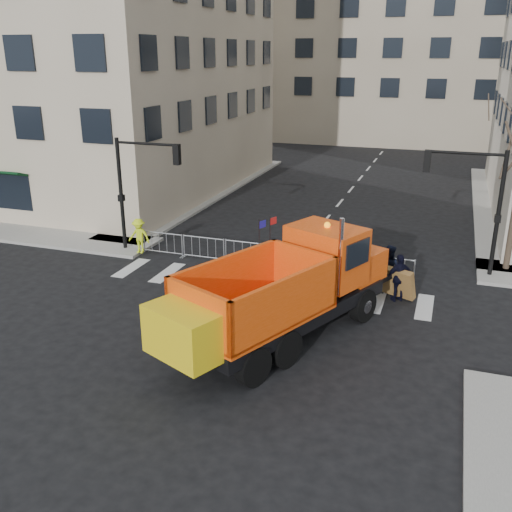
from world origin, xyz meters
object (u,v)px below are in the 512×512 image
(cop_c, at_px, (399,278))
(worker, at_px, (139,236))
(cop_a, at_px, (353,277))
(cop_b, at_px, (388,269))
(plow_truck, at_px, (282,290))
(newspaper_box, at_px, (358,257))

(cop_c, height_order, worker, cop_c)
(cop_a, relative_size, cop_b, 0.96)
(cop_a, height_order, cop_c, cop_a)
(plow_truck, bearing_deg, cop_a, 1.92)
(cop_a, relative_size, newspaper_box, 1.75)
(plow_truck, xyz_separation_m, worker, (-8.70, 5.87, -0.86))
(cop_c, bearing_deg, plow_truck, 20.40)
(cop_a, xyz_separation_m, cop_c, (1.68, 0.55, -0.02))
(cop_b, height_order, cop_c, cop_b)
(cop_b, bearing_deg, cop_c, 148.77)
(plow_truck, relative_size, worker, 6.59)
(plow_truck, xyz_separation_m, cop_c, (3.30, 4.56, -0.89))
(plow_truck, bearing_deg, newspaper_box, 13.51)
(newspaper_box, bearing_deg, plow_truck, -84.48)
(worker, bearing_deg, cop_a, -9.93)
(cop_c, bearing_deg, worker, -39.88)
(cop_a, distance_m, cop_b, 1.70)
(worker, relative_size, newspaper_box, 1.50)
(plow_truck, relative_size, cop_b, 5.45)
(cop_a, height_order, worker, cop_a)
(plow_truck, relative_size, cop_a, 5.66)
(cop_a, xyz_separation_m, newspaper_box, (-0.31, 3.10, -0.26))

